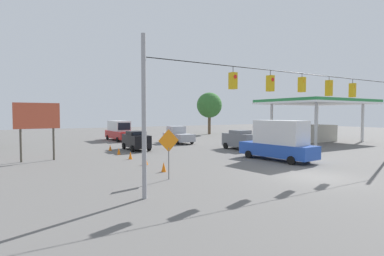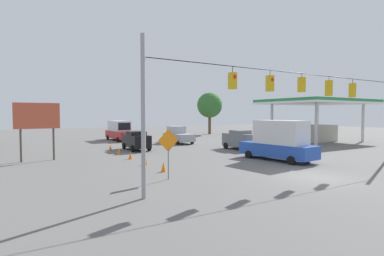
{
  "view_description": "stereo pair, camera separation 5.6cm",
  "coord_description": "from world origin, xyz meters",
  "views": [
    {
      "loc": [
        15.16,
        11.14,
        3.7
      ],
      "look_at": [
        1.03,
        -12.11,
        2.41
      ],
      "focal_mm": 28.0,
      "sensor_mm": 36.0,
      "label": 1
    },
    {
      "loc": [
        15.11,
        11.17,
        3.7
      ],
      "look_at": [
        1.03,
        -12.11,
        2.41
      ],
      "focal_mm": 28.0,
      "sensor_mm": 36.0,
      "label": 2
    }
  ],
  "objects": [
    {
      "name": "roadside_billboard",
      "position": [
        13.38,
        -15.07,
        3.23
      ],
      "size": [
        3.28,
        0.16,
        4.56
      ],
      "color": "#4C473D",
      "rests_on": "ground_plane"
    },
    {
      "name": "traffic_cone_third",
      "position": [
        6.84,
        -12.24,
        0.31
      ],
      "size": [
        0.32,
        0.32,
        0.62
      ],
      "primitive_type": "cone",
      "color": "orange",
      "rests_on": "ground_plane"
    },
    {
      "name": "traffic_cone_nearest",
      "position": [
        6.86,
        -6.01,
        0.31
      ],
      "size": [
        0.32,
        0.32,
        0.62
      ],
      "primitive_type": "cone",
      "color": "orange",
      "rests_on": "ground_plane"
    },
    {
      "name": "pickup_truck_silver_oncoming_deep",
      "position": [
        -3.02,
        -22.23,
        0.98
      ],
      "size": [
        2.4,
        5.3,
        2.12
      ],
      "color": "#A8AAB2",
      "rests_on": "ground_plane"
    },
    {
      "name": "box_truck_blue_crossing_near",
      "position": [
        -3.06,
        -5.54,
        1.56
      ],
      "size": [
        2.81,
        6.48,
        3.19
      ],
      "color": "#234CB2",
      "rests_on": "ground_plane"
    },
    {
      "name": "overhead_signal_span",
      "position": [
        -0.1,
        -0.97,
        4.51
      ],
      "size": [
        20.65,
        0.38,
        7.13
      ],
      "color": "#939399",
      "rests_on": "ground_plane"
    },
    {
      "name": "tree_horizon_right",
      "position": [
        -15.88,
        -33.83,
        5.26
      ],
      "size": [
        4.59,
        4.59,
        7.59
      ],
      "color": "brown",
      "rests_on": "ground_plane"
    },
    {
      "name": "traffic_cone_second",
      "position": [
        6.82,
        -9.08,
        0.31
      ],
      "size": [
        0.32,
        0.32,
        0.62
      ],
      "primitive_type": "cone",
      "color": "orange",
      "rests_on": "ground_plane"
    },
    {
      "name": "ground_plane",
      "position": [
        0.0,
        0.0,
        0.0
      ],
      "size": [
        140.0,
        140.0,
        0.0
      ],
      "primitive_type": "plane",
      "color": "#605E5B"
    },
    {
      "name": "box_truck_red_withflow_deep",
      "position": [
        2.16,
        -29.84,
        1.35
      ],
      "size": [
        2.51,
        6.7,
        2.72
      ],
      "color": "red",
      "rests_on": "ground_plane"
    },
    {
      "name": "traffic_cone_fifth",
      "position": [
        6.65,
        -18.72,
        0.31
      ],
      "size": [
        0.32,
        0.32,
        0.62
      ],
      "primitive_type": "cone",
      "color": "orange",
      "rests_on": "ground_plane"
    },
    {
      "name": "sedan_grey_oncoming_far",
      "position": [
        -5.27,
        -12.8,
        1.04
      ],
      "size": [
        2.01,
        4.01,
        2.0
      ],
      "color": "slate",
      "rests_on": "ground_plane"
    },
    {
      "name": "sedan_black_withflow_far",
      "position": [
        4.2,
        -17.94,
        1.0
      ],
      "size": [
        2.04,
        4.29,
        1.92
      ],
      "color": "black",
      "rests_on": "ground_plane"
    },
    {
      "name": "gas_station",
      "position": [
        -20.13,
        -14.56,
        4.09
      ],
      "size": [
        13.99,
        10.02,
        5.6
      ],
      "color": "#288442",
      "rests_on": "ground_plane"
    },
    {
      "name": "work_zone_sign",
      "position": [
        7.59,
        -3.84,
        1.99
      ],
      "size": [
        1.27,
        0.06,
        2.84
      ],
      "color": "slate",
      "rests_on": "ground_plane"
    },
    {
      "name": "traffic_cone_fourth",
      "position": [
        6.79,
        -15.46,
        0.31
      ],
      "size": [
        0.32,
        0.32,
        0.62
      ],
      "primitive_type": "cone",
      "color": "orange",
      "rests_on": "ground_plane"
    }
  ]
}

